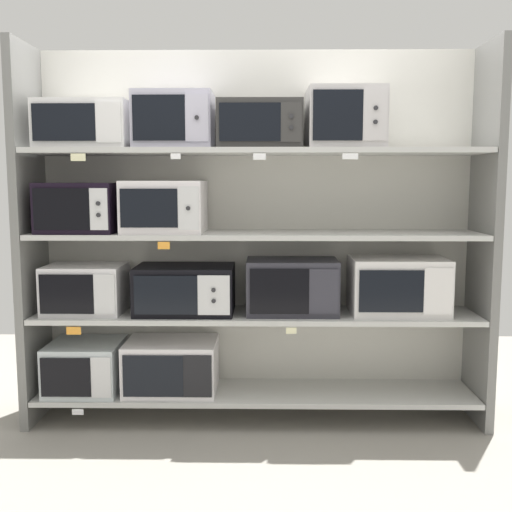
{
  "coord_description": "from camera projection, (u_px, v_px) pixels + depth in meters",
  "views": [
    {
      "loc": [
        0.05,
        -3.52,
        1.43
      ],
      "look_at": [
        0.0,
        0.0,
        1.0
      ],
      "focal_mm": 42.27,
      "sensor_mm": 36.0,
      "label": 1
    }
  ],
  "objects": [
    {
      "name": "shelf_2",
      "position": [
        256.0,
        235.0,
        3.53
      ],
      "size": [
        2.61,
        0.44,
        0.03
      ],
      "primitive_type": "cube",
      "color": "beige"
    },
    {
      "name": "microwave_5",
      "position": [
        398.0,
        286.0,
        3.55
      ],
      "size": [
        0.56,
        0.37,
        0.33
      ],
      "color": "silver",
      "rests_on": "shelf_1"
    },
    {
      "name": "shelf_0",
      "position": [
        256.0,
        393.0,
        3.65
      ],
      "size": [
        2.61,
        0.44,
        0.03
      ],
      "primitive_type": "cube",
      "color": "beige",
      "rests_on": "ground"
    },
    {
      "name": "microwave_8",
      "position": [
        85.0,
        125.0,
        3.46
      ],
      "size": [
        0.52,
        0.37,
        0.27
      ],
      "color": "silver",
      "rests_on": "shelf_3"
    },
    {
      "name": "microwave_6",
      "position": [
        81.0,
        208.0,
        3.52
      ],
      "size": [
        0.44,
        0.43,
        0.29
      ],
      "color": "black",
      "rests_on": "shelf_2"
    },
    {
      "name": "upright_right",
      "position": [
        484.0,
        237.0,
        3.51
      ],
      "size": [
        0.05,
        0.44,
        2.22
      ],
      "primitive_type": "cube",
      "color": "slate",
      "rests_on": "ground"
    },
    {
      "name": "microwave_9",
      "position": [
        174.0,
        121.0,
        3.45
      ],
      "size": [
        0.44,
        0.35,
        0.32
      ],
      "color": "#B3B0C2",
      "rests_on": "shelf_3"
    },
    {
      "name": "price_tag_5",
      "position": [
        176.0,
        156.0,
        3.26
      ],
      "size": [
        0.05,
        0.0,
        0.03
      ],
      "primitive_type": "cube",
      "color": "white"
    },
    {
      "name": "microwave_3",
      "position": [
        185.0,
        289.0,
        3.57
      ],
      "size": [
        0.57,
        0.39,
        0.28
      ],
      "color": "black",
      "rests_on": "shelf_1"
    },
    {
      "name": "price_tag_0",
      "position": [
        78.0,
        412.0,
        3.44
      ],
      "size": [
        0.07,
        0.0,
        0.03
      ],
      "primitive_type": "cube",
      "color": "white"
    },
    {
      "name": "price_tag_2",
      "position": [
        291.0,
        331.0,
        3.36
      ],
      "size": [
        0.06,
        0.0,
        0.03
      ],
      "primitive_type": "cube",
      "color": "beige"
    },
    {
      "name": "price_tag_3",
      "position": [
        164.0,
        245.0,
        3.32
      ],
      "size": [
        0.07,
        0.0,
        0.04
      ],
      "primitive_type": "cube",
      "color": "orange"
    },
    {
      "name": "microwave_4",
      "position": [
        292.0,
        286.0,
        3.56
      ],
      "size": [
        0.53,
        0.34,
        0.32
      ],
      "color": "#2F2F37",
      "rests_on": "shelf_1"
    },
    {
      "name": "shelf_3",
      "position": [
        256.0,
        152.0,
        3.47
      ],
      "size": [
        2.61,
        0.44,
        0.03
      ],
      "primitive_type": "cube",
      "color": "beige"
    },
    {
      "name": "back_panel",
      "position": [
        257.0,
        234.0,
        3.77
      ],
      "size": [
        2.81,
        0.04,
        2.22
      ],
      "primitive_type": "cube",
      "color": "beige",
      "rests_on": "ground"
    },
    {
      "name": "microwave_7",
      "position": [
        165.0,
        207.0,
        3.51
      ],
      "size": [
        0.46,
        0.43,
        0.3
      ],
      "color": "white",
      "rests_on": "shelf_2"
    },
    {
      "name": "microwave_10",
      "position": [
        260.0,
        126.0,
        3.45
      ],
      "size": [
        0.47,
        0.43,
        0.26
      ],
      "color": "#31302E",
      "rests_on": "shelf_3"
    },
    {
      "name": "microwave_11",
      "position": [
        344.0,
        119.0,
        3.43
      ],
      "size": [
        0.43,
        0.43,
        0.34
      ],
      "color": "#BEB9B9",
      "rests_on": "shelf_3"
    },
    {
      "name": "ground",
      "position": [
        253.0,
        509.0,
        2.67
      ],
      "size": [
        6.61,
        6.0,
        0.02
      ],
      "primitive_type": "cube",
      "color": "gray"
    },
    {
      "name": "microwave_2",
      "position": [
        85.0,
        289.0,
        3.58
      ],
      "size": [
        0.46,
        0.36,
        0.29
      ],
      "color": "silver",
      "rests_on": "shelf_1"
    },
    {
      "name": "microwave_0",
      "position": [
        86.0,
        366.0,
        3.64
      ],
      "size": [
        0.43,
        0.43,
        0.3
      ],
      "color": "#B3BDBF",
      "rests_on": "shelf_0"
    },
    {
      "name": "price_tag_6",
      "position": [
        259.0,
        157.0,
        3.25
      ],
      "size": [
        0.07,
        0.0,
        0.03
      ],
      "primitive_type": "cube",
      "color": "white"
    },
    {
      "name": "microwave_1",
      "position": [
        172.0,
        366.0,
        3.63
      ],
      "size": [
        0.54,
        0.4,
        0.31
      ],
      "color": "silver",
      "rests_on": "shelf_0"
    },
    {
      "name": "price_tag_7",
      "position": [
        350.0,
        156.0,
        3.24
      ],
      "size": [
        0.08,
        0.0,
        0.03
      ],
      "primitive_type": "cube",
      "color": "white"
    },
    {
      "name": "shelf_1",
      "position": [
        256.0,
        315.0,
        3.59
      ],
      "size": [
        2.61,
        0.44,
        0.03
      ],
      "primitive_type": "cube",
      "color": "beige"
    },
    {
      "name": "price_tag_4",
      "position": [
        78.0,
        157.0,
        3.26
      ],
      "size": [
        0.08,
        0.0,
        0.04
      ],
      "primitive_type": "cube",
      "color": "beige"
    },
    {
      "name": "price_tag_1",
      "position": [
        74.0,
        331.0,
        3.38
      ],
      "size": [
        0.08,
        0.0,
        0.04
      ],
      "primitive_type": "cube",
      "color": "orange"
    },
    {
      "name": "upright_left",
      "position": [
        30.0,
        237.0,
        3.55
      ],
      "size": [
        0.05,
        0.44,
        2.22
      ],
      "primitive_type": "cube",
      "color": "slate",
      "rests_on": "ground"
    }
  ]
}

